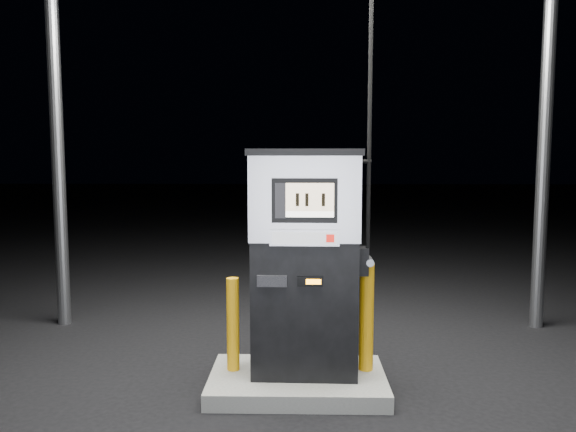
{
  "coord_description": "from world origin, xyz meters",
  "views": [
    {
      "loc": [
        0.02,
        -4.96,
        2.12
      ],
      "look_at": [
        -0.09,
        0.0,
        1.6
      ],
      "focal_mm": 35.0,
      "sensor_mm": 36.0,
      "label": 1
    }
  ],
  "objects": [
    {
      "name": "pump_island",
      "position": [
        0.0,
        0.0,
        0.07
      ],
      "size": [
        1.6,
        1.0,
        0.15
      ],
      "primitive_type": "cube",
      "color": "#5F605B",
      "rests_on": "ground"
    },
    {
      "name": "fuel_dispenser",
      "position": [
        0.07,
        0.05,
        1.2
      ],
      "size": [
        1.13,
        0.63,
        4.24
      ],
      "rotation": [
        0.0,
        0.0,
        -0.02
      ],
      "color": "black",
      "rests_on": "pump_island"
    },
    {
      "name": "bollard_left",
      "position": [
        -0.6,
        0.09,
        0.58
      ],
      "size": [
        0.13,
        0.13,
        0.87
      ],
      "primitive_type": "cylinder",
      "rotation": [
        0.0,
        0.0,
        0.14
      ],
      "color": "#FFAE0E",
      "rests_on": "pump_island"
    },
    {
      "name": "bollard_right",
      "position": [
        0.64,
        0.12,
        0.65
      ],
      "size": [
        0.17,
        0.17,
        1.0
      ],
      "primitive_type": "cylinder",
      "rotation": [
        0.0,
        0.0,
        0.36
      ],
      "color": "#FFAE0E",
      "rests_on": "pump_island"
    },
    {
      "name": "ground",
      "position": [
        0.0,
        0.0,
        0.0
      ],
      "size": [
        80.0,
        80.0,
        0.0
      ],
      "primitive_type": "plane",
      "color": "black",
      "rests_on": "ground"
    }
  ]
}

